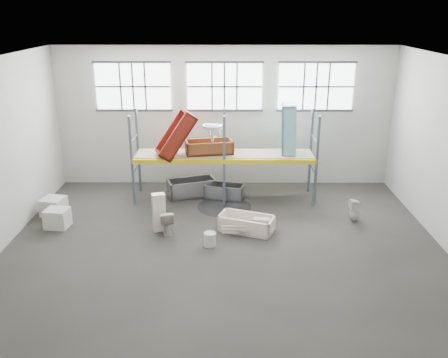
{
  "coord_description": "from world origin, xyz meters",
  "views": [
    {
      "loc": [
        0.06,
        -11.83,
        6.2
      ],
      "look_at": [
        0.0,
        1.5,
        1.4
      ],
      "focal_mm": 38.26,
      "sensor_mm": 36.0,
      "label": 1
    }
  ],
  "objects_px": {
    "steel_tub_right": "(225,191)",
    "cistern_tall": "(159,212)",
    "toilet_beige": "(166,221)",
    "bucket": "(210,239)",
    "blue_tub_upright": "(289,130)",
    "rust_tub_flat": "(209,147)",
    "bathtub_beige": "(247,223)",
    "steel_tub_left": "(191,188)",
    "toilet_white": "(355,210)",
    "carton_near": "(57,218)"
  },
  "relations": [
    {
      "from": "toilet_beige",
      "to": "steel_tub_right",
      "type": "height_order",
      "value": "toilet_beige"
    },
    {
      "from": "steel_tub_left",
      "to": "rust_tub_flat",
      "type": "relative_size",
      "value": 1.04
    },
    {
      "from": "rust_tub_flat",
      "to": "cistern_tall",
      "type": "bearing_deg",
      "value": -118.33
    },
    {
      "from": "rust_tub_flat",
      "to": "carton_near",
      "type": "height_order",
      "value": "rust_tub_flat"
    },
    {
      "from": "toilet_beige",
      "to": "steel_tub_right",
      "type": "xyz_separation_m",
      "value": [
        1.69,
        2.69,
        -0.1
      ]
    },
    {
      "from": "carton_near",
      "to": "rust_tub_flat",
      "type": "bearing_deg",
      "value": 27.97
    },
    {
      "from": "toilet_beige",
      "to": "blue_tub_upright",
      "type": "height_order",
      "value": "blue_tub_upright"
    },
    {
      "from": "toilet_white",
      "to": "bucket",
      "type": "height_order",
      "value": "toilet_white"
    },
    {
      "from": "toilet_white",
      "to": "carton_near",
      "type": "distance_m",
      "value": 9.0
    },
    {
      "from": "blue_tub_upright",
      "to": "toilet_beige",
      "type": "bearing_deg",
      "value": -143.93
    },
    {
      "from": "bathtub_beige",
      "to": "toilet_beige",
      "type": "distance_m",
      "value": 2.35
    },
    {
      "from": "bucket",
      "to": "carton_near",
      "type": "bearing_deg",
      "value": 165.6
    },
    {
      "from": "toilet_beige",
      "to": "cistern_tall",
      "type": "bearing_deg",
      "value": -42.26
    },
    {
      "from": "cistern_tall",
      "to": "toilet_white",
      "type": "height_order",
      "value": "cistern_tall"
    },
    {
      "from": "toilet_white",
      "to": "steel_tub_right",
      "type": "bearing_deg",
      "value": -123.01
    },
    {
      "from": "toilet_white",
      "to": "carton_near",
      "type": "bearing_deg",
      "value": -94.81
    },
    {
      "from": "cistern_tall",
      "to": "steel_tub_right",
      "type": "relative_size",
      "value": 0.87
    },
    {
      "from": "toilet_beige",
      "to": "carton_near",
      "type": "height_order",
      "value": "toilet_beige"
    },
    {
      "from": "rust_tub_flat",
      "to": "steel_tub_right",
      "type": "bearing_deg",
      "value": -1.46
    },
    {
      "from": "rust_tub_flat",
      "to": "blue_tub_upright",
      "type": "xyz_separation_m",
      "value": [
        2.65,
        0.08,
        0.57
      ]
    },
    {
      "from": "bathtub_beige",
      "to": "toilet_white",
      "type": "distance_m",
      "value": 3.42
    },
    {
      "from": "cistern_tall",
      "to": "bathtub_beige",
      "type": "bearing_deg",
      "value": -17.72
    },
    {
      "from": "rust_tub_flat",
      "to": "toilet_white",
      "type": "bearing_deg",
      "value": -22.69
    },
    {
      "from": "bathtub_beige",
      "to": "steel_tub_right",
      "type": "xyz_separation_m",
      "value": [
        -0.65,
        2.59,
        0.01
      ]
    },
    {
      "from": "toilet_beige",
      "to": "steel_tub_left",
      "type": "relative_size",
      "value": 0.43
    },
    {
      "from": "bathtub_beige",
      "to": "rust_tub_flat",
      "type": "xyz_separation_m",
      "value": [
        -1.17,
        2.6,
        1.58
      ]
    },
    {
      "from": "cistern_tall",
      "to": "bucket",
      "type": "distance_m",
      "value": 1.84
    },
    {
      "from": "bathtub_beige",
      "to": "toilet_beige",
      "type": "relative_size",
      "value": 2.31
    },
    {
      "from": "steel_tub_right",
      "to": "cistern_tall",
      "type": "bearing_deg",
      "value": -126.62
    },
    {
      "from": "steel_tub_right",
      "to": "blue_tub_upright",
      "type": "xyz_separation_m",
      "value": [
        2.13,
        0.09,
        2.15
      ]
    },
    {
      "from": "toilet_white",
      "to": "blue_tub_upright",
      "type": "distance_m",
      "value": 3.4
    },
    {
      "from": "steel_tub_left",
      "to": "bucket",
      "type": "relative_size",
      "value": 4.19
    },
    {
      "from": "rust_tub_flat",
      "to": "bucket",
      "type": "relative_size",
      "value": 4.02
    },
    {
      "from": "blue_tub_upright",
      "to": "bucket",
      "type": "height_order",
      "value": "blue_tub_upright"
    },
    {
      "from": "rust_tub_flat",
      "to": "toilet_beige",
      "type": "bearing_deg",
      "value": -113.46
    },
    {
      "from": "bathtub_beige",
      "to": "carton_near",
      "type": "relative_size",
      "value": 2.41
    },
    {
      "from": "cistern_tall",
      "to": "carton_near",
      "type": "height_order",
      "value": "cistern_tall"
    },
    {
      "from": "toilet_beige",
      "to": "cistern_tall",
      "type": "relative_size",
      "value": 0.6
    },
    {
      "from": "bathtub_beige",
      "to": "steel_tub_right",
      "type": "relative_size",
      "value": 1.21
    },
    {
      "from": "bathtub_beige",
      "to": "carton_near",
      "type": "distance_m",
      "value": 5.64
    },
    {
      "from": "steel_tub_left",
      "to": "toilet_white",
      "type": "bearing_deg",
      "value": -21.91
    },
    {
      "from": "toilet_beige",
      "to": "bucket",
      "type": "distance_m",
      "value": 1.56
    },
    {
      "from": "cistern_tall",
      "to": "steel_tub_left",
      "type": "bearing_deg",
      "value": 57.5
    },
    {
      "from": "toilet_white",
      "to": "steel_tub_left",
      "type": "height_order",
      "value": "toilet_white"
    },
    {
      "from": "toilet_beige",
      "to": "bucket",
      "type": "height_order",
      "value": "toilet_beige"
    },
    {
      "from": "bathtub_beige",
      "to": "bucket",
      "type": "relative_size",
      "value": 4.13
    },
    {
      "from": "blue_tub_upright",
      "to": "carton_near",
      "type": "distance_m",
      "value": 7.81
    },
    {
      "from": "steel_tub_right",
      "to": "carton_near",
      "type": "bearing_deg",
      "value": -154.67
    },
    {
      "from": "toilet_white",
      "to": "rust_tub_flat",
      "type": "relative_size",
      "value": 0.45
    },
    {
      "from": "bathtub_beige",
      "to": "steel_tub_left",
      "type": "height_order",
      "value": "steel_tub_left"
    }
  ]
}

